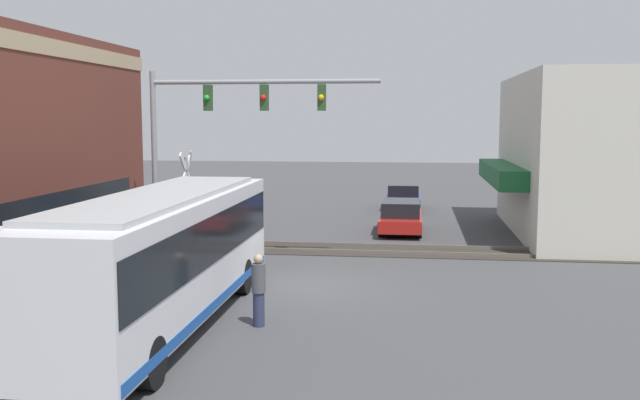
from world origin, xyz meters
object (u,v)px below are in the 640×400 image
at_px(city_bus, 162,254).
at_px(crossing_signal, 187,193).
at_px(parked_car_blue, 403,198).
at_px(parked_car_red, 401,217).
at_px(pedestrian_near_bus, 259,290).

distance_m(city_bus, crossing_signal, 9.21).
relative_size(crossing_signal, parked_car_blue, 0.85).
bearing_deg(parked_car_red, crossing_signal, 128.71).
distance_m(parked_car_red, pedestrian_near_bus, 15.04).
bearing_deg(parked_car_blue, city_bus, 166.72).
xyz_separation_m(crossing_signal, parked_car_blue, (13.98, -7.69, -1.62)).
distance_m(crossing_signal, parked_car_red, 9.99).
distance_m(city_bus, parked_car_red, 16.04).
xyz_separation_m(parked_car_red, parked_car_blue, (7.82, 0.00, 0.01)).
bearing_deg(parked_car_red, parked_car_blue, 0.00).
height_order(crossing_signal, parked_car_red, crossing_signal).
relative_size(crossing_signal, parked_car_red, 0.83).
bearing_deg(pedestrian_near_bus, parked_car_blue, -7.93).
bearing_deg(crossing_signal, city_bus, -165.59).
height_order(crossing_signal, pedestrian_near_bus, crossing_signal).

